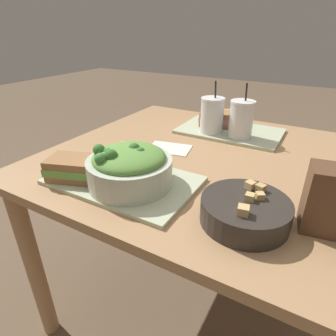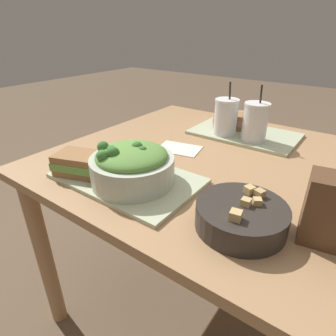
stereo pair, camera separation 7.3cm
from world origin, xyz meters
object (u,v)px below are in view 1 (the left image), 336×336
object	(u,v)px
baguette_far	(223,115)
drink_cup_dark	(212,116)
napkin_folded	(169,148)
sandwich_far	(216,118)
drink_cup_red	(241,120)
baguette_near	(132,155)
salad_bowl	(129,166)
sandwich_near	(74,168)
soup_bowl	(245,210)
chip_bag	(334,201)

from	to	relation	value
baguette_far	drink_cup_dark	xyz separation A→B (m)	(0.01, -0.17, 0.04)
napkin_folded	sandwich_far	bearing A→B (deg)	78.99
drink_cup_red	napkin_folded	bearing A→B (deg)	-132.01
baguette_far	baguette_near	bearing A→B (deg)	157.78
baguette_near	baguette_far	world-z (taller)	same
salad_bowl	sandwich_far	world-z (taller)	salad_bowl
salad_bowl	drink_cup_red	distance (m)	0.55
salad_bowl	sandwich_near	size ratio (longest dim) A/B	1.38
soup_bowl	baguette_far	size ratio (longest dim) A/B	2.23
soup_bowl	baguette_near	size ratio (longest dim) A/B	1.63
baguette_near	drink_cup_dark	world-z (taller)	drink_cup_dark
sandwich_far	drink_cup_red	xyz separation A→B (m)	(0.14, -0.09, 0.04)
baguette_far	drink_cup_dark	distance (m)	0.17
soup_bowl	baguette_far	xyz separation A→B (m)	(-0.30, 0.68, 0.01)
drink_cup_dark	sandwich_far	bearing A→B (deg)	99.78
chip_bag	salad_bowl	bearing A→B (deg)	178.28
soup_bowl	sandwich_far	world-z (taller)	soup_bowl
baguette_far	napkin_folded	distance (m)	0.40
baguette_far	chip_bag	size ratio (longest dim) A/B	0.61
sandwich_near	drink_cup_dark	distance (m)	0.61
baguette_far	drink_cup_red	bearing A→B (deg)	-154.27
soup_bowl	chip_bag	distance (m)	0.19
drink_cup_dark	napkin_folded	bearing A→B (deg)	-109.20
soup_bowl	chip_bag	size ratio (longest dim) A/B	1.35
salad_bowl	baguette_far	bearing A→B (deg)	87.62
soup_bowl	baguette_far	bearing A→B (deg)	113.55
sandwich_near	baguette_near	bearing A→B (deg)	42.07
napkin_folded	drink_cup_red	bearing A→B (deg)	47.99
salad_bowl	sandwich_far	distance (m)	0.62
salad_bowl	drink_cup_dark	xyz separation A→B (m)	(0.04, 0.52, 0.01)
sandwich_far	napkin_folded	xyz separation A→B (m)	(-0.06, -0.31, -0.04)
sandwich_far	chip_bag	bearing A→B (deg)	-60.77
baguette_near	salad_bowl	bearing A→B (deg)	-126.94
drink_cup_dark	baguette_far	bearing A→B (deg)	92.28
sandwich_near	drink_cup_red	distance (m)	0.66
sandwich_near	baguette_near	world-z (taller)	sandwich_near
drink_cup_red	chip_bag	bearing A→B (deg)	-53.13
soup_bowl	sandwich_far	size ratio (longest dim) A/B	1.34
sandwich_near	drink_cup_dark	world-z (taller)	drink_cup_dark
baguette_far	drink_cup_red	xyz separation A→B (m)	(0.13, -0.17, 0.04)
drink_cup_dark	napkin_folded	xyz separation A→B (m)	(-0.08, -0.22, -0.08)
drink_cup_red	napkin_folded	world-z (taller)	drink_cup_red
sandwich_near	soup_bowl	bearing A→B (deg)	-12.91
baguette_far	chip_bag	bearing A→B (deg)	-154.96
baguette_near	chip_bag	distance (m)	0.57
sandwich_near	napkin_folded	distance (m)	0.38
salad_bowl	soup_bowl	world-z (taller)	salad_bowl
salad_bowl	drink_cup_red	bearing A→B (deg)	73.24
baguette_near	baguette_far	distance (m)	0.59
sandwich_far	chip_bag	size ratio (longest dim) A/B	1.01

